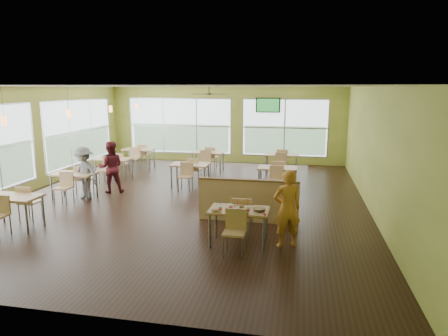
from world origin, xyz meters
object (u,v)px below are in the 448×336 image
(main_table, at_px, (239,215))
(food_basket, at_px, (259,209))
(half_wall_divider, at_px, (248,200))
(man_plaid, at_px, (287,209))

(main_table, xyz_separation_m, food_basket, (0.42, -0.05, 0.15))
(half_wall_divider, bearing_deg, food_basket, -74.37)
(food_basket, bearing_deg, half_wall_divider, 105.63)
(man_plaid, bearing_deg, half_wall_divider, -75.91)
(main_table, bearing_deg, man_plaid, 4.84)
(main_table, relative_size, half_wall_divider, 0.63)
(food_basket, bearing_deg, man_plaid, 13.53)
(main_table, height_order, man_plaid, man_plaid)
(half_wall_divider, distance_m, man_plaid, 1.69)
(half_wall_divider, xyz_separation_m, food_basket, (0.42, -1.50, 0.26))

